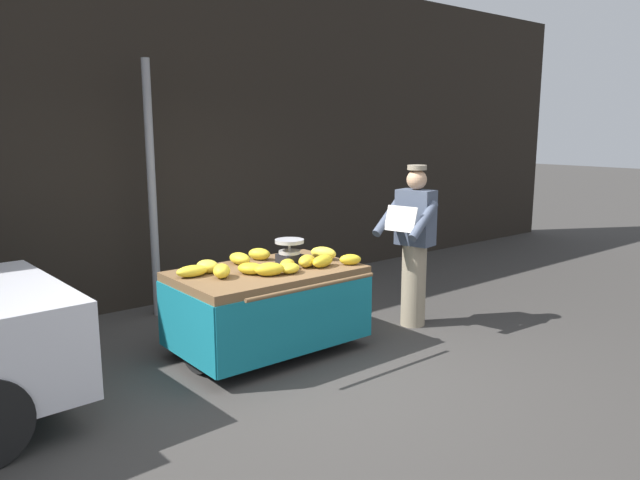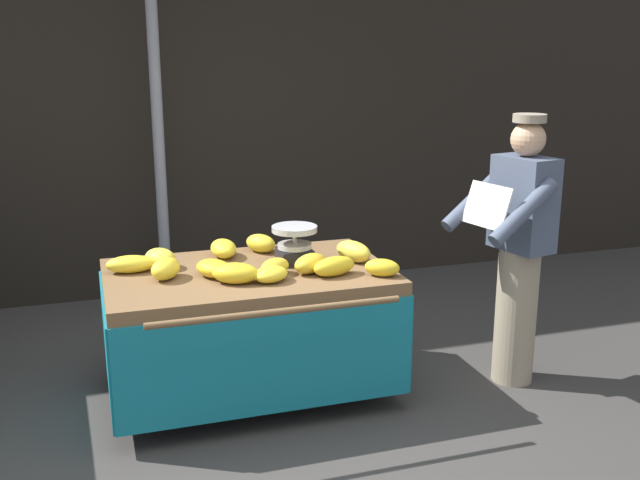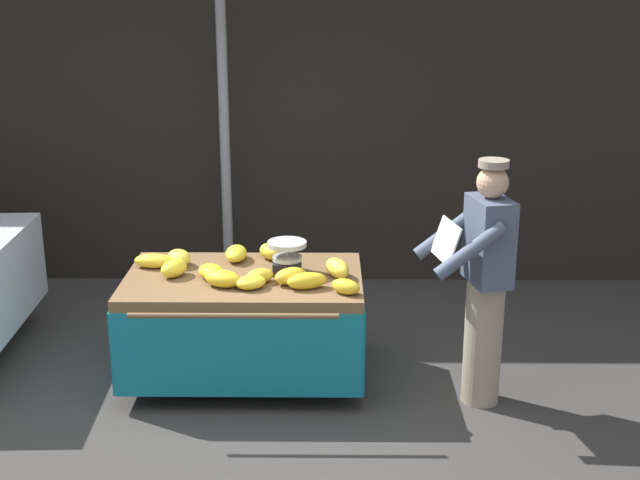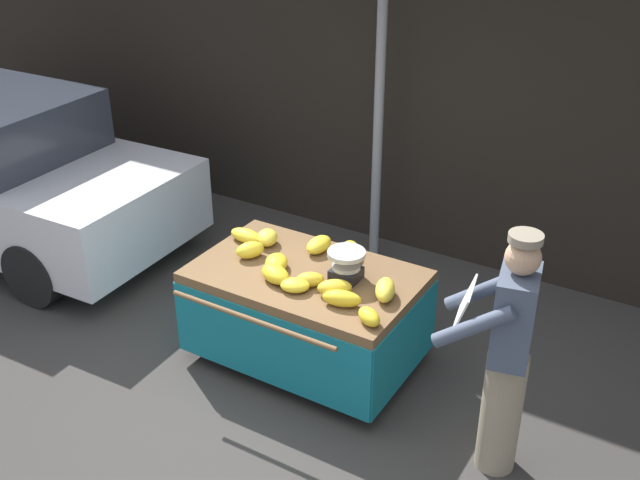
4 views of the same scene
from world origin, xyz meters
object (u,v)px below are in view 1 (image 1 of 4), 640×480
Objects in this scene: weighing_scale at (290,251)px; banana_bunch_8 at (323,253)px; banana_bunch_9 at (287,265)px; banana_bunch_0 at (208,266)px; banana_bunch_11 at (290,268)px; banana_bunch_1 at (251,268)px; banana_bunch_2 at (240,258)px; banana_bunch_7 at (269,269)px; banana_bunch_6 at (192,271)px; banana_bunch_12 at (350,260)px; banana_cart at (267,292)px; banana_bunch_10 at (222,271)px; vendor_person at (414,245)px; banana_bunch_5 at (259,254)px; banana_bunch_4 at (307,261)px; banana_bunch_3 at (323,261)px; street_pole at (152,191)px.

banana_bunch_8 is at bearing -12.34° from weighing_scale.
banana_bunch_8 is at bearing 13.82° from banana_bunch_9.
banana_bunch_11 is at bearing -39.98° from banana_bunch_0.
weighing_scale is 0.29m from banana_bunch_9.
weighing_scale is at bearing 14.04° from banana_bunch_1.
banana_bunch_7 reaches higher than banana_bunch_2.
banana_bunch_2 is at bearing 15.56° from banana_bunch_6.
banana_bunch_1 is at bearing 121.70° from banana_bunch_7.
banana_bunch_12 is (0.94, -0.29, 0.00)m from banana_bunch_1.
banana_cart is 0.74m from banana_bunch_6.
banana_bunch_12 is (1.21, -0.33, -0.01)m from banana_bunch_10.
banana_cart is 5.97× the size of banana_bunch_6.
banana_bunch_8 is at bearing 162.58° from vendor_person.
banana_cart is 0.50m from banana_bunch_5.
banana_cart is 8.03× the size of banana_bunch_11.
banana_bunch_10 is (-1.15, -0.01, -0.00)m from banana_bunch_8.
banana_bunch_10 is at bearing -46.64° from banana_bunch_6.
banana_bunch_12 is (1.39, -0.52, 0.00)m from banana_bunch_6.
banana_bunch_1 is 0.35m from banana_bunch_11.
banana_bunch_4 is (0.56, -0.09, 0.01)m from banana_bunch_1.
vendor_person reaches higher than banana_bunch_0.
banana_bunch_5 is (0.38, 0.45, 0.01)m from banana_bunch_1.
banana_bunch_0 is 2.21m from vendor_person.
weighing_scale is 1.05× the size of banana_bunch_7.
banana_bunch_9 is (0.34, -0.08, -0.00)m from banana_bunch_1.
banana_bunch_8 is at bearing -11.17° from banana_bunch_0.
banana_bunch_0 is 0.12× the size of vendor_person.
banana_bunch_8 reaches higher than banana_bunch_0.
banana_bunch_1 is 0.88m from banana_bunch_8.
banana_bunch_12 is 0.12× the size of vendor_person.
banana_bunch_2 is at bearing 114.03° from banana_bunch_9.
banana_bunch_12 is at bearing -81.22° from banana_bunch_8.
banana_bunch_8 is 1.03m from vendor_person.
banana_bunch_2 is at bearing 86.34° from banana_bunch_7.
banana_bunch_3 reaches higher than banana_cart.
banana_bunch_9 is at bearing -76.87° from street_pole.
banana_bunch_1 is at bearing 172.21° from vendor_person.
weighing_scale reaches higher than banana_bunch_6.
weighing_scale reaches higher than banana_bunch_3.
banana_bunch_1 is 0.90× the size of banana_bunch_8.
banana_bunch_7 is 0.81m from banana_bunch_8.
banana_bunch_3 is (0.15, -0.32, -0.06)m from weighing_scale.
banana_bunch_6 is (-1.01, 0.33, -0.01)m from banana_bunch_4.
banana_bunch_4 is 0.29m from banana_bunch_11.
banana_bunch_4 is at bearing 172.98° from vendor_person.
banana_bunch_6 is 0.17× the size of vendor_person.
banana_bunch_2 reaches higher than banana_bunch_9.
banana_bunch_3 is at bearing -18.88° from banana_bunch_9.
banana_bunch_0 is at bearing -96.58° from street_pole.
vendor_person is (1.73, -0.65, 0.01)m from banana_bunch_2.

